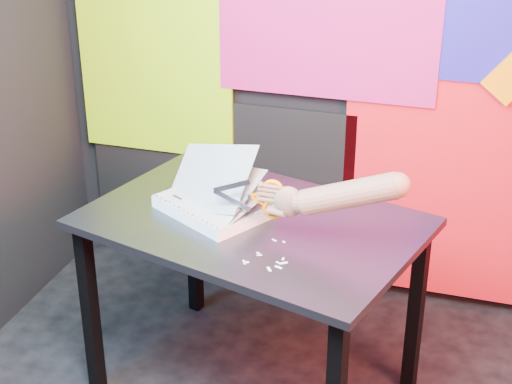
% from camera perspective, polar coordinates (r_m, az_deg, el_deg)
% --- Properties ---
extents(room, '(3.01, 3.01, 2.71)m').
position_cam_1_polar(room, '(1.93, 3.01, 4.38)').
color(room, black).
rests_on(room, ground).
extents(backdrop, '(2.88, 0.05, 2.08)m').
position_cam_1_polar(backdrop, '(3.40, 10.16, 6.47)').
color(backdrop, red).
rests_on(backdrop, ground).
extents(work_table, '(1.33, 1.06, 0.75)m').
position_cam_1_polar(work_table, '(2.85, -0.26, -3.67)').
color(work_table, black).
rests_on(work_table, ground).
extents(printout_stack, '(0.46, 0.42, 0.29)m').
position_cam_1_polar(printout_stack, '(2.85, -3.14, -0.92)').
color(printout_stack, silver).
rests_on(printout_stack, work_table).
extents(scissors, '(0.25, 0.02, 0.15)m').
position_cam_1_polar(scissors, '(2.63, 0.88, -0.48)').
color(scissors, '#AFB0CB').
rests_on(scissors, printout_stack).
extents(hand_forearm, '(0.49, 0.10, 0.21)m').
position_cam_1_polar(hand_forearm, '(2.55, 6.05, -0.23)').
color(hand_forearm, '#87584B').
rests_on(hand_forearm, work_table).
extents(paper_clippings, '(0.15, 0.21, 0.00)m').
position_cam_1_polar(paper_clippings, '(2.55, 0.97, -4.96)').
color(paper_clippings, silver).
rests_on(paper_clippings, work_table).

